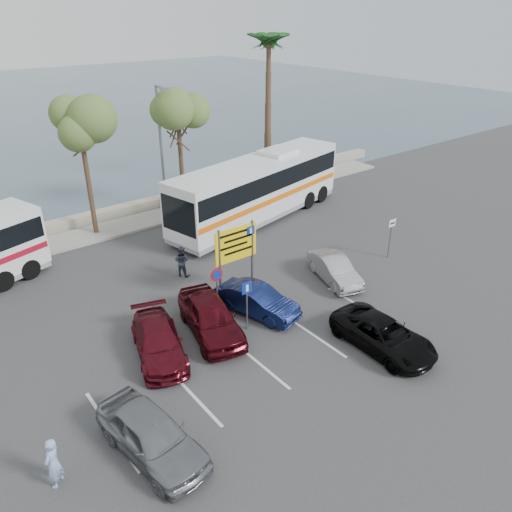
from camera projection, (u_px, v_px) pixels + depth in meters
ground at (263, 336)px, 20.52m from camera, size 120.00×120.00×0.00m
kerb_strip at (120, 227)px, 30.38m from camera, size 44.00×2.40×0.15m
seawall at (107, 214)px, 31.69m from camera, size 48.00×0.80×0.60m
tree_mid at (79, 121)px, 26.60m from camera, size 3.20×3.20×8.00m
tree_right at (178, 116)px, 30.09m from camera, size 3.20×3.20×7.40m
palm_tree at (269, 45)px, 32.23m from camera, size 4.80×4.80×11.20m
street_lamp_right at (162, 147)px, 29.64m from camera, size 0.45×1.15×8.01m
direction_sign at (236, 249)px, 22.23m from camera, size 2.20×0.12×3.60m
sign_no_stop at (217, 284)px, 21.17m from camera, size 0.60×0.08×2.35m
sign_parking at (247, 299)px, 20.31m from camera, size 0.50×0.07×2.25m
sign_taxi at (391, 233)px, 26.28m from camera, size 0.50×0.07×2.20m
lane_markings at (255, 359)px, 19.19m from camera, size 12.02×4.20×0.01m
coach_bus_right at (258, 191)px, 30.79m from camera, size 13.43×5.57×4.09m
car_silver_a at (151, 435)px, 14.87m from camera, size 2.27×4.42×1.44m
car_blue at (257, 301)px, 21.77m from camera, size 2.39×4.10×1.28m
car_maroon at (158, 342)px, 19.16m from camera, size 2.89×4.54×1.22m
car_red at (211, 317)px, 20.40m from camera, size 2.82×4.81×1.54m
suv_black at (383, 335)px, 19.55m from camera, size 2.09×4.43×1.22m
car_silver_b at (334, 269)px, 24.40m from camera, size 2.31×3.92×1.22m
pedestrian_near at (53, 463)px, 13.83m from camera, size 0.71×0.70×1.66m
pedestrian_far at (182, 261)px, 24.76m from camera, size 0.93×0.98×1.59m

